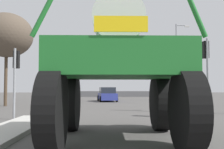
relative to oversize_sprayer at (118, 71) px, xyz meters
The scene contains 10 objects.
ground_plane 11.36m from the oversize_sprayer, 86.41° to the left, with size 120.00×120.00×0.00m, color #4C4947.
median_island 4.11m from the oversize_sprayer, behind, with size 1.52×9.39×0.15m, color #B2AFA8.
oversize_sprayer is the anchor object (origin of this frame).
sedan_ahead 21.05m from the oversize_sprayer, 90.74° to the left, with size 2.26×4.27×1.52m.
traffic_signal_near_left 6.87m from the oversize_sprayer, 133.08° to the left, with size 0.24×0.54×3.37m.
traffic_signal_near_right 6.79m from the oversize_sprayer, 47.83° to the left, with size 0.24×0.54×3.87m.
streetlight_far_left 21.99m from the oversize_sprayer, 104.46° to the left, with size 1.62×0.24×7.24m.
streetlight_far_right 24.64m from the oversize_sprayer, 70.98° to the left, with size 1.59×0.24×8.97m.
bare_tree_left 16.69m from the oversize_sprayer, 121.48° to the left, with size 4.24×4.24×7.56m.
roadside_barrier 34.67m from the oversize_sprayer, 88.84° to the left, with size 25.22×0.24×0.90m, color #59595B.
Camera 1 is at (-1.02, -1.00, 1.51)m, focal length 42.79 mm.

